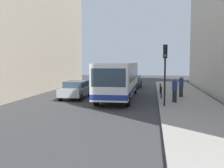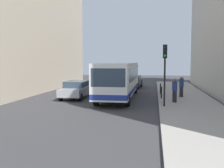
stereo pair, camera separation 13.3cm
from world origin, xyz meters
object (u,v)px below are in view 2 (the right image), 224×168
Objects in this scene: bollard_near at (161,93)px; pedestrian_near_signal at (175,90)px; bus at (119,78)px; car_beside_bus at (76,89)px; car_behind_bus at (133,81)px; pedestrian_mid_sidewalk at (181,86)px; traffic_light at (165,64)px; bollard_mid at (161,89)px.

bollard_near is 0.54× the size of pedestrian_near_signal.
bus is 2.49× the size of car_beside_bus.
pedestrian_near_signal reaches higher than car_beside_bus.
pedestrian_mid_sidewalk is (4.77, -8.61, 0.27)m from car_behind_bus.
traffic_light is 2.33× the size of pedestrian_near_signal.
bollard_mid is 0.53× the size of pedestrian_mid_sidewalk.
car_beside_bus is at bearing 151.76° from traffic_light.
car_behind_bus is 1.10× the size of traffic_light.
bus reaches higher than car_beside_bus.
car_behind_bus reaches higher than bollard_near.
bus is 2.43× the size of car_behind_bus.
bollard_near is 0.53× the size of pedestrian_mid_sidewalk.
pedestrian_near_signal reaches higher than bollard_mid.
traffic_light is (3.62, -4.45, 1.28)m from bus.
bus is 11.60× the size of bollard_near.
bus is at bearing -160.42° from pedestrian_near_signal.
pedestrian_mid_sidewalk is (8.81, 1.19, 0.27)m from car_beside_bus.
bollard_mid is at bearing -155.03° from car_beside_bus.
traffic_light is at bearing -63.48° from pedestrian_near_signal.
car_beside_bus is at bearing 72.10° from car_behind_bus.
traffic_light reaches higher than pedestrian_mid_sidewalk.
car_behind_bus is at bearing -111.78° from car_beside_bus.
car_behind_bus is (0.43, 9.23, -0.94)m from bus.
traffic_light reaches higher than pedestrian_near_signal.
bus is at bearing -170.41° from car_beside_bus.
traffic_light reaches higher than bollard_mid.
bollard_mid is (0.00, 3.20, 0.00)m from bollard_near.
bollard_mid is (3.09, -6.57, -0.16)m from car_behind_bus.
traffic_light is at bearing 129.17° from bus.
car_behind_bus is 2.57× the size of pedestrian_near_signal.
bollard_mid is (7.13, 3.22, -0.16)m from car_beside_bus.
bollard_mid is 0.54× the size of pedestrian_near_signal.
traffic_light is 4.32× the size of bollard_mid.
pedestrian_mid_sidewalk is at bearing -171.68° from car_beside_bus.
pedestrian_mid_sidewalk reaches higher than pedestrian_near_signal.
traffic_light reaches higher than car_beside_bus.
car_beside_bus is at bearing -179.79° from bollard_near.
bollard_mid is at bearing -137.78° from pedestrian_mid_sidewalk.
bollard_near is 3.20m from bollard_mid.
car_beside_bus and car_behind_bus have the same top height.
car_beside_bus is at bearing -144.49° from pedestrian_near_signal.
pedestrian_near_signal is at bearing 67.52° from traffic_light.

